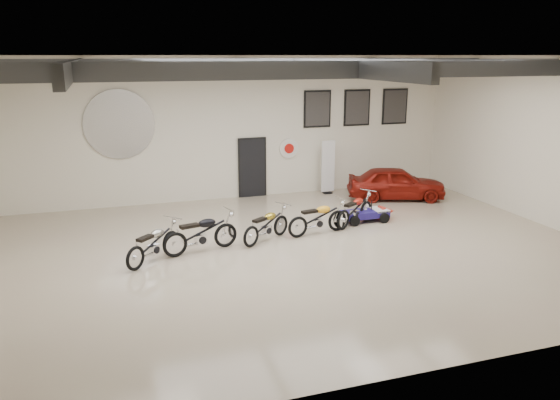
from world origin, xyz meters
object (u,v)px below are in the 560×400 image
object	(u,v)px
go_kart	(369,211)
motorcycle_yellow	(318,218)
vintage_car	(396,183)
motorcycle_red	(355,209)
banner_stand	(328,168)
motorcycle_gold	(266,225)
motorcycle_black	(201,233)
motorcycle_silver	(153,243)

from	to	relation	value
go_kart	motorcycle_yellow	bearing A→B (deg)	-160.54
go_kart	vintage_car	size ratio (longest dim) A/B	0.52
go_kart	motorcycle_red	bearing A→B (deg)	-160.80
banner_stand	go_kart	distance (m)	3.70
banner_stand	motorcycle_gold	xyz separation A→B (m)	(-3.73, -4.46, -0.50)
motorcycle_black	vintage_car	world-z (taller)	vintage_car
motorcycle_gold	go_kart	world-z (taller)	motorcycle_gold
motorcycle_black	motorcycle_gold	xyz separation A→B (m)	(1.88, 0.30, -0.06)
motorcycle_silver	vintage_car	xyz separation A→B (m)	(8.87, 3.59, 0.10)
motorcycle_black	vintage_car	distance (m)	8.29
motorcycle_black	motorcycle_gold	world-z (taller)	motorcycle_black
banner_stand	motorcycle_black	distance (m)	7.37
motorcycle_black	motorcycle_gold	distance (m)	1.90
motorcycle_red	motorcycle_gold	bearing A→B (deg)	158.82
motorcycle_black	motorcycle_red	xyz separation A→B (m)	(4.87, 0.92, -0.05)
motorcycle_silver	motorcycle_gold	world-z (taller)	motorcycle_silver
motorcycle_red	vintage_car	xyz separation A→B (m)	(2.75, 2.35, 0.10)
motorcycle_black	motorcycle_red	size ratio (longest dim) A/B	1.10
motorcycle_silver	motorcycle_black	world-z (taller)	motorcycle_black
motorcycle_black	motorcycle_yellow	bearing A→B (deg)	-7.12
motorcycle_yellow	go_kart	bearing A→B (deg)	9.38
motorcycle_gold	motorcycle_red	bearing A→B (deg)	-21.41
motorcycle_yellow	vintage_car	bearing A→B (deg)	24.32
banner_stand	motorcycle_yellow	world-z (taller)	banner_stand
vintage_car	banner_stand	bearing A→B (deg)	72.49
motorcycle_black	motorcycle_silver	bearing A→B (deg)	-179.46
motorcycle_silver	vintage_car	bearing A→B (deg)	-21.55
motorcycle_silver	motorcycle_gold	xyz separation A→B (m)	(3.12, 0.62, -0.02)
motorcycle_silver	motorcycle_red	world-z (taller)	motorcycle_silver
banner_stand	motorcycle_silver	distance (m)	8.55
motorcycle_red	vintage_car	world-z (taller)	vintage_car
motorcycle_yellow	motorcycle_red	size ratio (longest dim) A/B	1.03
motorcycle_silver	motorcycle_black	xyz separation A→B (m)	(1.25, 0.32, 0.04)
motorcycle_gold	motorcycle_yellow	xyz separation A→B (m)	(1.59, 0.12, 0.02)
banner_stand	motorcycle_black	bearing A→B (deg)	-144.49
banner_stand	motorcycle_silver	size ratio (longest dim) A/B	1.04
banner_stand	motorcycle_silver	xyz separation A→B (m)	(-6.86, -5.09, -0.49)
motorcycle_red	vintage_car	distance (m)	3.61
motorcycle_silver	motorcycle_yellow	bearing A→B (deg)	-34.66
motorcycle_silver	motorcycle_red	bearing A→B (deg)	-32.12
go_kart	vintage_car	distance (m)	3.05
motorcycle_gold	banner_stand	bearing A→B (deg)	17.04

